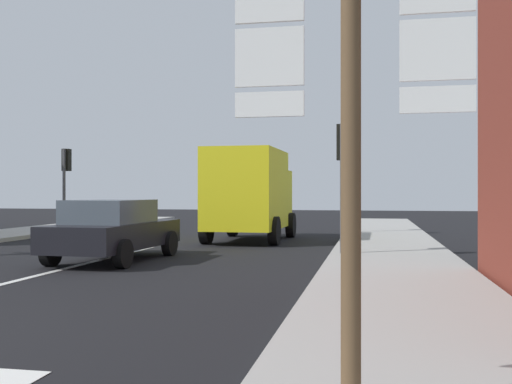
{
  "coord_description": "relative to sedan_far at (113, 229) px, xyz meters",
  "views": [
    {
      "loc": [
        6.47,
        -4.85,
        1.65
      ],
      "look_at": [
        3.54,
        10.17,
        1.66
      ],
      "focal_mm": 41.61,
      "sensor_mm": 36.0,
      "label": 1
    }
  ],
  "objects": [
    {
      "name": "lane_centre_stripe",
      "position": [
        -0.38,
        -2.47,
        -0.75
      ],
      "size": [
        0.16,
        12.0,
        0.01
      ],
      "primitive_type": "cube",
      "color": "silver",
      "rests_on": "ground"
    },
    {
      "name": "route_sign_post",
      "position": [
        5.96,
        -9.16,
        1.15
      ],
      "size": [
        1.66,
        0.14,
        3.2
      ],
      "color": "brown",
      "rests_on": "ground"
    },
    {
      "name": "sedan_far",
      "position": [
        0.0,
        0.0,
        0.0
      ],
      "size": [
        2.11,
        4.27,
        1.47
      ],
      "color": "black",
      "rests_on": "ground"
    },
    {
      "name": "ground_plane",
      "position": [
        -0.38,
        1.53,
        -0.76
      ],
      "size": [
        80.0,
        80.0,
        0.0
      ],
      "primitive_type": "plane",
      "color": "black"
    },
    {
      "name": "sidewalk_right",
      "position": [
        6.59,
        -0.47,
        -0.69
      ],
      "size": [
        3.01,
        44.0,
        0.14
      ],
      "primitive_type": "cube",
      "color": "#9E9B96",
      "rests_on": "ground"
    },
    {
      "name": "delivery_truck",
      "position": [
        2.05,
        6.34,
        0.89
      ],
      "size": [
        2.55,
        5.03,
        3.05
      ],
      "color": "yellow",
      "rests_on": "ground"
    },
    {
      "name": "traffic_light_far_left",
      "position": [
        -6.14,
        8.87,
        1.77
      ],
      "size": [
        0.3,
        0.49,
        3.42
      ],
      "color": "#47474C",
      "rests_on": "ground"
    },
    {
      "name": "traffic_light_far_right",
      "position": [
        5.38,
        9.83,
        1.7
      ],
      "size": [
        0.3,
        0.49,
        3.32
      ],
      "color": "#47474C",
      "rests_on": "ground"
    },
    {
      "name": "traffic_light_near_right",
      "position": [
        5.38,
        1.68,
        1.73
      ],
      "size": [
        0.3,
        0.49,
        3.36
      ],
      "color": "#47474C",
      "rests_on": "ground"
    }
  ]
}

